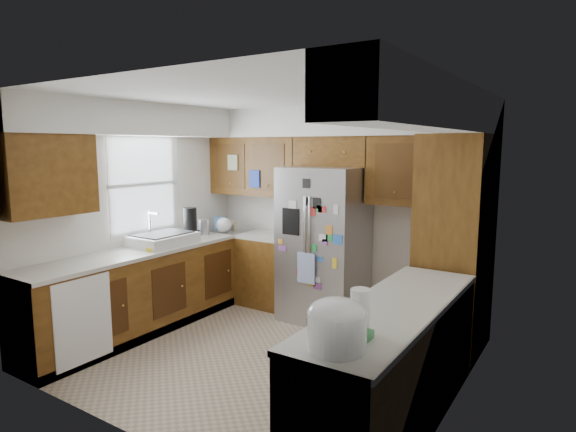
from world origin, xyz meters
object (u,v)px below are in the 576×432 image
object	(u,v)px
fridge	(324,244)
rice_cooker	(337,323)
paper_towel	(360,311)
pantry	(455,245)

from	to	relation	value
fridge	rice_cooker	size ratio (longest dim) A/B	5.32
fridge	paper_towel	distance (m)	2.74
paper_towel	pantry	bearing A→B (deg)	90.11
pantry	paper_towel	size ratio (longest dim) A/B	7.93
pantry	fridge	bearing A→B (deg)	177.94
fridge	rice_cooker	bearing A→B (deg)	-59.87
pantry	fridge	size ratio (longest dim) A/B	1.19
rice_cooker	paper_towel	distance (m)	0.30
fridge	paper_towel	world-z (taller)	fridge
pantry	rice_cooker	bearing A→B (deg)	-90.01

